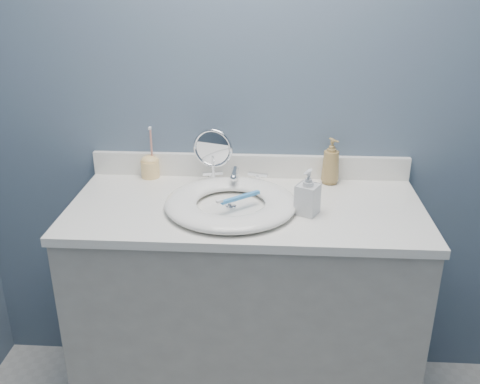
# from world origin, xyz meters

# --- Properties ---
(back_wall) EXTENTS (2.20, 0.02, 2.40)m
(back_wall) POSITION_xyz_m (0.00, 1.25, 1.20)
(back_wall) COLOR slate
(back_wall) RESTS_ON ground
(vanity_cabinet) EXTENTS (1.20, 0.55, 0.85)m
(vanity_cabinet) POSITION_xyz_m (0.00, 0.97, 0.42)
(vanity_cabinet) COLOR #A9A59B
(vanity_cabinet) RESTS_ON ground
(countertop) EXTENTS (1.22, 0.57, 0.03)m
(countertop) POSITION_xyz_m (0.00, 0.97, 0.86)
(countertop) COLOR white
(countertop) RESTS_ON vanity_cabinet
(backsplash) EXTENTS (1.22, 0.02, 0.09)m
(backsplash) POSITION_xyz_m (0.00, 1.24, 0.93)
(backsplash) COLOR white
(backsplash) RESTS_ON countertop
(basin) EXTENTS (0.45, 0.45, 0.04)m
(basin) POSITION_xyz_m (-0.05, 0.94, 0.90)
(basin) COLOR white
(basin) RESTS_ON countertop
(drain) EXTENTS (0.04, 0.04, 0.01)m
(drain) POSITION_xyz_m (-0.05, 0.94, 0.88)
(drain) COLOR silver
(drain) RESTS_ON countertop
(faucet) EXTENTS (0.25, 0.13, 0.07)m
(faucet) POSITION_xyz_m (-0.05, 1.14, 0.91)
(faucet) COLOR silver
(faucet) RESTS_ON countertop
(makeup_mirror) EXTENTS (0.15, 0.08, 0.22)m
(makeup_mirror) POSITION_xyz_m (-0.13, 1.15, 1.00)
(makeup_mirror) COLOR silver
(makeup_mirror) RESTS_ON countertop
(soap_bottle_amber) EXTENTS (0.09, 0.09, 0.18)m
(soap_bottle_amber) POSITION_xyz_m (0.31, 1.19, 0.97)
(soap_bottle_amber) COLOR #9F7F47
(soap_bottle_amber) RESTS_ON countertop
(soap_bottle_clear) EXTENTS (0.09, 0.09, 0.15)m
(soap_bottle_clear) POSITION_xyz_m (0.21, 0.92, 0.96)
(soap_bottle_clear) COLOR silver
(soap_bottle_clear) RESTS_ON countertop
(toothbrush_holder) EXTENTS (0.07, 0.07, 0.20)m
(toothbrush_holder) POSITION_xyz_m (-0.38, 1.21, 0.93)
(toothbrush_holder) COLOR #FFD17F
(toothbrush_holder) RESTS_ON countertop
(toothbrush_lying) EXTENTS (0.14, 0.12, 0.02)m
(toothbrush_lying) POSITION_xyz_m (-0.02, 0.93, 0.92)
(toothbrush_lying) COLOR #3E93DC
(toothbrush_lying) RESTS_ON basin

